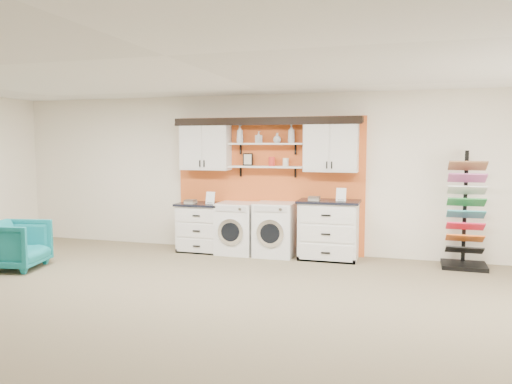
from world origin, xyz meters
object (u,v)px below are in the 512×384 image
(base_cabinet_left, at_px, (203,227))
(sample_rack, at_px, (465,232))
(base_cabinet_right, at_px, (329,230))
(dryer, at_px, (275,229))
(armchair, at_px, (16,245))
(washer, at_px, (237,228))

(base_cabinet_left, distance_m, sample_rack, 4.38)
(base_cabinet_right, distance_m, dryer, 0.92)
(base_cabinet_left, bearing_deg, dryer, -0.15)
(base_cabinet_left, xyz_separation_m, dryer, (1.34, -0.00, 0.03))
(base_cabinet_right, relative_size, armchair, 1.24)
(base_cabinet_left, bearing_deg, base_cabinet_right, -0.00)
(armchair, bearing_deg, base_cabinet_left, -59.05)
(washer, height_order, dryer, dryer)
(dryer, bearing_deg, washer, 180.00)
(dryer, bearing_deg, base_cabinet_right, 0.21)
(dryer, distance_m, armchair, 4.14)
(base_cabinet_left, relative_size, dryer, 0.96)
(dryer, height_order, armchair, dryer)
(washer, bearing_deg, base_cabinet_left, 179.69)
(dryer, height_order, sample_rack, sample_rack)
(washer, xyz_separation_m, armchair, (-2.92, -2.01, -0.08))
(washer, bearing_deg, base_cabinet_right, 0.12)
(base_cabinet_right, height_order, armchair, base_cabinet_right)
(base_cabinet_right, bearing_deg, dryer, -179.79)
(base_cabinet_left, height_order, base_cabinet_right, base_cabinet_right)
(washer, xyz_separation_m, sample_rack, (3.74, 0.04, 0.11))
(dryer, xyz_separation_m, sample_rack, (3.04, 0.04, 0.10))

